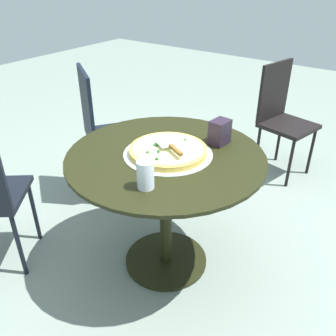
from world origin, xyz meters
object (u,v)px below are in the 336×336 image
Objects in this scene: napkin_dispenser at (220,132)px; patio_chair_near at (282,113)px; pizza_on_tray at (168,151)px; drinking_cup at (145,175)px; patio_table at (166,182)px; pizza_server at (171,146)px; patio_chair_far at (105,126)px.

patio_chair_near reaches higher than napkin_dispenser.
pizza_on_tray is 0.32m from drinking_cup.
pizza_on_tray is 0.50× the size of patio_chair_near.
drinking_cup reaches higher than patio_table.
patio_chair_far is (0.37, 0.84, -0.23)m from pizza_server.
pizza_on_tray is at bearing 57.50° from pizza_server.
patio_chair_far is at bearing -90.29° from napkin_dispenser.
patio_chair_far is (-1.06, 0.89, 0.03)m from patio_chair_near.
pizza_server reaches higher than pizza_on_tray.
patio_chair_near is at bearing -3.62° from pizza_on_tray.
napkin_dispenser is 0.99m from patio_chair_far.
patio_chair_near reaches higher than drinking_cup.
drinking_cup is 0.55m from napkin_dispenser.
pizza_server is at bearing -113.72° from patio_chair_far.
patio_chair_far is at bearing 65.90° from patio_table.
pizza_server is at bearing 177.69° from patio_chair_near.
patio_chair_near is at bearing -171.69° from napkin_dispenser.
pizza_server is 1.66× the size of drinking_cup.
pizza_server is 1.45m from patio_chair_near.
patio_chair_near is at bearing -3.86° from patio_table.
napkin_dispenser reaches higher than drinking_cup.
napkin_dispenser is (0.27, -0.12, 0.01)m from pizza_server.
pizza_server is 1.61× the size of napkin_dispenser.
pizza_on_tray reaches higher than patio_table.
drinking_cup is (-0.30, -0.10, 0.05)m from pizza_on_tray.
patio_chair_far is at bearing 54.50° from drinking_cup.
napkin_dispenser is 0.14× the size of patio_chair_far.
patio_chair_near is at bearing 0.47° from drinking_cup.
patio_table is 0.18m from pizza_on_tray.
patio_chair_near is (1.15, 0.06, -0.27)m from napkin_dispenser.
napkin_dispenser is (0.26, -0.15, 0.23)m from patio_table.
pizza_server is 0.29m from drinking_cup.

